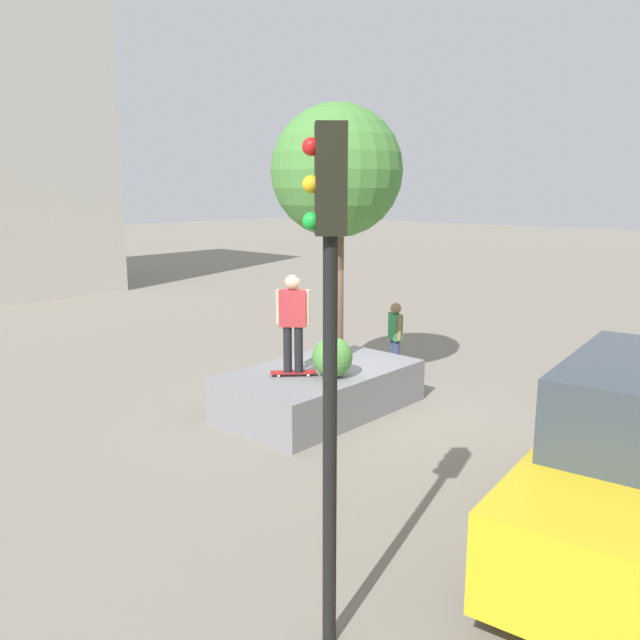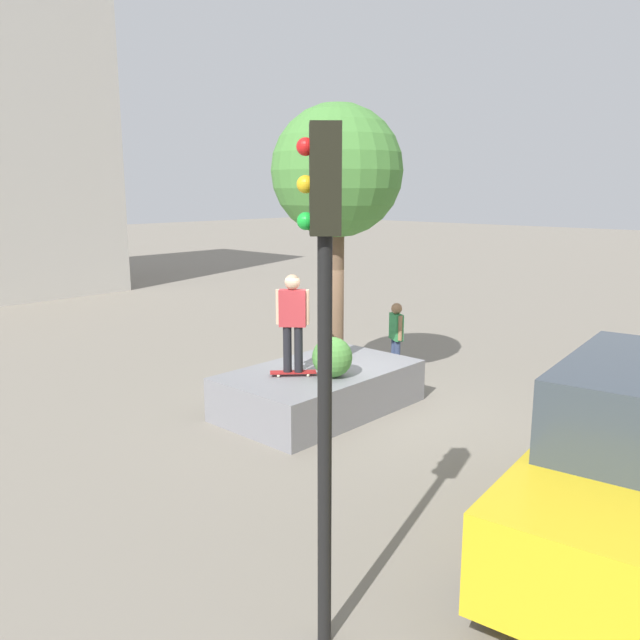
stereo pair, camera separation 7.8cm
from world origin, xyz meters
TOP-DOWN VIEW (x-y plane):
  - ground_plane at (0.00, 0.00)m, footprint 120.00×120.00m
  - planter_ledge at (0.45, -0.20)m, footprint 3.59×2.13m
  - plaza_tree at (-0.29, -0.46)m, footprint 2.40×2.40m
  - boxwood_shrub at (0.68, 0.29)m, footprint 0.70×0.70m
  - skateboard at (1.09, -0.25)m, footprint 0.73×0.70m
  - skateboarder at (1.09, -0.25)m, footprint 0.44×0.48m
  - traffic_light_corner at (4.94, 3.98)m, footprint 0.37×0.37m
  - bystander_watching at (-2.52, -0.68)m, footprint 0.36×0.46m

SIDE VIEW (x-z plane):
  - ground_plane at x=0.00m, z-range 0.00..0.00m
  - planter_ledge at x=0.45m, z-range 0.00..0.78m
  - skateboard at x=1.09m, z-range 0.80..0.87m
  - bystander_watching at x=-2.52m, z-range 0.12..1.67m
  - boxwood_shrub at x=0.68m, z-range 0.78..1.48m
  - skateboarder at x=1.09m, z-range 0.99..2.69m
  - traffic_light_corner at x=4.94m, z-range 0.81..5.27m
  - plaza_tree at x=-0.29m, z-range 1.90..6.61m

